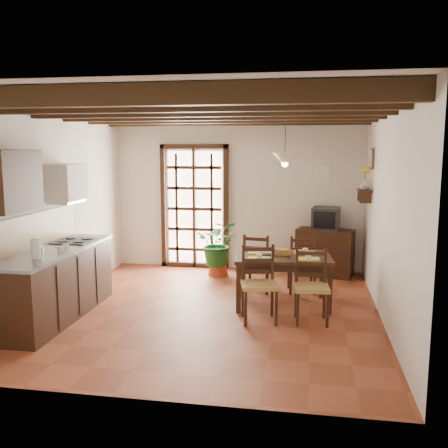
% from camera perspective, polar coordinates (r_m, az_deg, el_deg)
% --- Properties ---
extents(ground_plane, '(5.00, 5.00, 0.00)m').
position_cam_1_polar(ground_plane, '(6.97, -1.38, -9.87)').
color(ground_plane, brown).
extents(room_shell, '(4.52, 5.02, 2.81)m').
position_cam_1_polar(room_shell, '(6.61, -1.44, 5.21)').
color(room_shell, silver).
rests_on(room_shell, ground_plane).
extents(ceiling_beams, '(4.50, 4.34, 0.20)m').
position_cam_1_polar(ceiling_beams, '(6.62, -1.47, 12.79)').
color(ceiling_beams, black).
rests_on(ceiling_beams, room_shell).
extents(french_door, '(1.26, 0.11, 2.32)m').
position_cam_1_polar(french_door, '(9.22, -3.39, 2.22)').
color(french_door, white).
rests_on(french_door, ground_plane).
extents(kitchen_counter, '(0.64, 2.25, 1.38)m').
position_cam_1_polar(kitchen_counter, '(6.93, -18.57, -6.35)').
color(kitchen_counter, black).
rests_on(kitchen_counter, ground_plane).
extents(upper_cabinet, '(0.35, 0.80, 0.70)m').
position_cam_1_polar(upper_cabinet, '(6.17, -23.24, 4.56)').
color(upper_cabinet, black).
rests_on(upper_cabinet, room_shell).
extents(range_hood, '(0.38, 0.60, 0.54)m').
position_cam_1_polar(range_hood, '(7.25, -17.68, 4.47)').
color(range_hood, white).
rests_on(range_hood, room_shell).
extents(counter_items, '(0.50, 1.43, 0.25)m').
position_cam_1_polar(counter_items, '(6.90, -18.42, -2.27)').
color(counter_items, black).
rests_on(counter_items, kitchen_counter).
extents(dining_table, '(1.41, 0.99, 0.72)m').
position_cam_1_polar(dining_table, '(7.09, 6.72, -4.31)').
color(dining_table, '#311D10').
rests_on(dining_table, ground_plane).
extents(chair_near_left, '(0.53, 0.52, 0.98)m').
position_cam_1_polar(chair_near_left, '(6.51, 4.03, -8.43)').
color(chair_near_left, '#AA8847').
rests_on(chair_near_left, ground_plane).
extents(chair_near_right, '(0.46, 0.44, 0.93)m').
position_cam_1_polar(chair_near_right, '(6.55, 9.93, -8.55)').
color(chair_near_right, '#AA8847').
rests_on(chair_near_right, ground_plane).
extents(chair_far_left, '(0.48, 0.46, 0.91)m').
position_cam_1_polar(chair_far_left, '(7.82, 3.92, -5.62)').
color(chair_far_left, '#AA8847').
rests_on(chair_far_left, ground_plane).
extents(chair_far_right, '(0.47, 0.45, 0.90)m').
position_cam_1_polar(chair_far_right, '(7.85, 8.83, -5.66)').
color(chair_far_right, '#AA8847').
rests_on(chair_far_right, ground_plane).
extents(table_setting, '(0.97, 0.65, 0.09)m').
position_cam_1_polar(table_setting, '(7.07, 6.73, -3.59)').
color(table_setting, yellow).
rests_on(table_setting, dining_table).
extents(table_bowl, '(0.24, 0.24, 0.05)m').
position_cam_1_polar(table_bowl, '(7.10, 4.79, -3.27)').
color(table_bowl, white).
rests_on(table_bowl, dining_table).
extents(sideboard, '(1.04, 0.66, 0.81)m').
position_cam_1_polar(sideboard, '(8.90, 11.44, -3.20)').
color(sideboard, black).
rests_on(sideboard, ground_plane).
extents(crt_tv, '(0.51, 0.48, 0.39)m').
position_cam_1_polar(crt_tv, '(8.79, 11.56, 0.61)').
color(crt_tv, black).
rests_on(crt_tv, sideboard).
extents(fuse_box, '(0.25, 0.03, 0.32)m').
position_cam_1_polar(fuse_box, '(8.97, 11.16, 5.57)').
color(fuse_box, white).
rests_on(fuse_box, room_shell).
extents(plant_pot, '(0.37, 0.37, 0.22)m').
position_cam_1_polar(plant_pot, '(8.77, -0.68, -5.19)').
color(plant_pot, maroon).
rests_on(plant_pot, ground_plane).
extents(potted_plant, '(2.13, 1.92, 2.08)m').
position_cam_1_polar(potted_plant, '(8.67, -0.69, -2.24)').
color(potted_plant, '#144C19').
rests_on(potted_plant, ground_plane).
extents(wall_shelf, '(0.20, 0.42, 0.20)m').
position_cam_1_polar(wall_shelf, '(8.16, 15.76, 3.41)').
color(wall_shelf, black).
rests_on(wall_shelf, room_shell).
extents(shelf_vase, '(0.15, 0.15, 0.15)m').
position_cam_1_polar(shelf_vase, '(8.14, 15.81, 4.39)').
color(shelf_vase, '#B2BFB2').
rests_on(shelf_vase, wall_shelf).
extents(shelf_flowers, '(0.14, 0.14, 0.36)m').
position_cam_1_polar(shelf_flowers, '(8.13, 15.87, 5.85)').
color(shelf_flowers, yellow).
rests_on(shelf_flowers, shelf_vase).
extents(framed_picture, '(0.03, 0.32, 0.32)m').
position_cam_1_polar(framed_picture, '(8.14, 16.51, 7.18)').
color(framed_picture, brown).
rests_on(framed_picture, room_shell).
extents(pendant_lamp, '(0.36, 0.36, 0.84)m').
position_cam_1_polar(pendant_lamp, '(7.01, 6.97, 7.50)').
color(pendant_lamp, black).
rests_on(pendant_lamp, room_shell).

